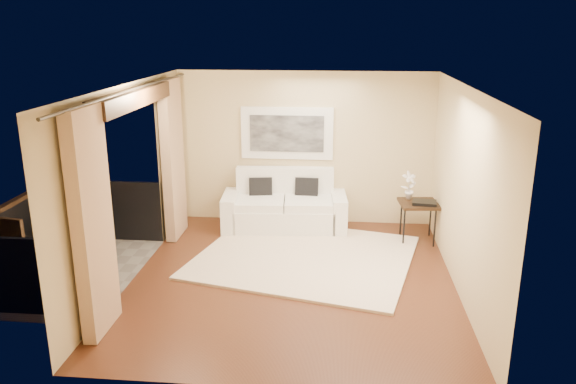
# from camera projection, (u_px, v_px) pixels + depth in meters

# --- Properties ---
(floor) EXTENTS (5.00, 5.00, 0.00)m
(floor) POSITION_uv_depth(u_px,v_px,m) (292.00, 279.00, 7.93)
(floor) COLOR #562C19
(floor) RESTS_ON ground
(room_shell) EXTENTS (5.00, 6.40, 5.00)m
(room_shell) POSITION_uv_depth(u_px,v_px,m) (132.00, 98.00, 7.40)
(room_shell) COLOR white
(room_shell) RESTS_ON ground
(balcony) EXTENTS (1.81, 2.60, 1.17)m
(balcony) POSITION_uv_depth(u_px,v_px,m) (67.00, 259.00, 8.18)
(balcony) COLOR #605B56
(balcony) RESTS_ON ground
(curtains) EXTENTS (0.16, 4.80, 2.64)m
(curtains) POSITION_uv_depth(u_px,v_px,m) (140.00, 185.00, 7.74)
(curtains) COLOR tan
(curtains) RESTS_ON ground
(artwork) EXTENTS (1.62, 0.07, 0.92)m
(artwork) POSITION_uv_depth(u_px,v_px,m) (287.00, 133.00, 9.84)
(artwork) COLOR white
(artwork) RESTS_ON room_shell
(rug) EXTENTS (3.71, 3.41, 0.04)m
(rug) POSITION_uv_depth(u_px,v_px,m) (305.00, 257.00, 8.65)
(rug) COLOR #F2DEC3
(rug) RESTS_ON floor
(sofa) EXTENTS (2.19, 1.07, 1.03)m
(sofa) POSITION_uv_depth(u_px,v_px,m) (285.00, 208.00, 9.86)
(sofa) COLOR white
(sofa) RESTS_ON floor
(side_table) EXTENTS (0.66, 0.66, 0.67)m
(side_table) POSITION_uv_depth(u_px,v_px,m) (419.00, 206.00, 9.18)
(side_table) COLOR black
(side_table) RESTS_ON floor
(tray) EXTENTS (0.42, 0.33, 0.05)m
(tray) POSITION_uv_depth(u_px,v_px,m) (424.00, 203.00, 9.07)
(tray) COLOR black
(tray) RESTS_ON side_table
(orchid) EXTENTS (0.30, 0.26, 0.47)m
(orchid) POSITION_uv_depth(u_px,v_px,m) (409.00, 185.00, 9.27)
(orchid) COLOR white
(orchid) RESTS_ON side_table
(bistro_table) EXTENTS (0.68, 0.68, 0.74)m
(bistro_table) POSITION_uv_depth(u_px,v_px,m) (72.00, 216.00, 8.52)
(bistro_table) COLOR black
(bistro_table) RESTS_ON balcony
(balcony_chair_far) EXTENTS (0.52, 0.52, 0.97)m
(balcony_chair_far) POSITION_uv_depth(u_px,v_px,m) (87.00, 236.00, 8.00)
(balcony_chair_far) COLOR black
(balcony_chair_far) RESTS_ON balcony
(balcony_chair_near) EXTENTS (0.53, 0.54, 1.07)m
(balcony_chair_near) POSITION_uv_depth(u_px,v_px,m) (5.00, 253.00, 7.25)
(balcony_chair_near) COLOR black
(balcony_chair_near) RESTS_ON balcony
(ice_bucket) EXTENTS (0.18, 0.18, 0.20)m
(ice_bucket) POSITION_uv_depth(u_px,v_px,m) (64.00, 202.00, 8.61)
(ice_bucket) COLOR white
(ice_bucket) RESTS_ON bistro_table
(candle) EXTENTS (0.06, 0.06, 0.07)m
(candle) POSITION_uv_depth(u_px,v_px,m) (81.00, 206.00, 8.62)
(candle) COLOR red
(candle) RESTS_ON bistro_table
(vase) EXTENTS (0.04, 0.04, 0.18)m
(vase) POSITION_uv_depth(u_px,v_px,m) (63.00, 209.00, 8.31)
(vase) COLOR silver
(vase) RESTS_ON bistro_table
(glass_a) EXTENTS (0.06, 0.06, 0.12)m
(glass_a) POSITION_uv_depth(u_px,v_px,m) (79.00, 210.00, 8.37)
(glass_a) COLOR silver
(glass_a) RESTS_ON bistro_table
(glass_b) EXTENTS (0.06, 0.06, 0.12)m
(glass_b) POSITION_uv_depth(u_px,v_px,m) (85.00, 206.00, 8.53)
(glass_b) COLOR white
(glass_b) RESTS_ON bistro_table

